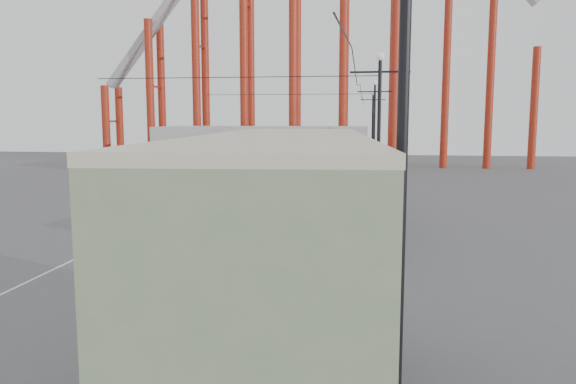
# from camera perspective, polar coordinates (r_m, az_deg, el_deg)

# --- Properties ---
(ground) EXTENTS (160.00, 160.00, 0.00)m
(ground) POSITION_cam_1_polar(r_m,az_deg,el_deg) (14.97, -12.65, -15.60)
(ground) COLOR #535356
(ground) RESTS_ON ground
(road_markings) EXTENTS (12.52, 120.00, 0.01)m
(road_markings) POSITION_cam_1_polar(r_m,az_deg,el_deg) (33.58, -2.13, -2.52)
(road_markings) COLOR silver
(road_markings) RESTS_ON ground
(lamp_post_mid) EXTENTS (3.20, 0.44, 9.32)m
(lamp_post_mid) POSITION_cam_1_polar(r_m,az_deg,el_deg) (30.88, 9.19, 5.24)
(lamp_post_mid) COLOR black
(lamp_post_mid) RESTS_ON ground
(lamp_post_far) EXTENTS (3.20, 0.44, 9.32)m
(lamp_post_far) POSITION_cam_1_polar(r_m,az_deg,el_deg) (52.87, 8.75, 6.12)
(lamp_post_far) COLOR black
(lamp_post_far) RESTS_ON ground
(lamp_post_distant) EXTENTS (3.20, 0.44, 9.32)m
(lamp_post_distant) POSITION_cam_1_polar(r_m,az_deg,el_deg) (74.86, 8.57, 6.48)
(lamp_post_distant) COLOR black
(lamp_post_distant) RESTS_ON ground
(fairground_shed) EXTENTS (22.00, 10.00, 5.00)m
(fairground_shed) POSITION_cam_1_polar(r_m,az_deg,el_deg) (60.95, -2.36, 4.31)
(fairground_shed) COLOR #A9A9A3
(fairground_shed) RESTS_ON ground
(double_decker_bus) EXTENTS (3.33, 10.50, 5.55)m
(double_decker_bus) POSITION_cam_1_polar(r_m,az_deg,el_deg) (9.80, -0.36, -8.55)
(double_decker_bus) COLOR #3D4525
(double_decker_bus) RESTS_ON ground
(single_decker_green) EXTENTS (3.88, 11.18, 3.09)m
(single_decker_green) POSITION_cam_1_polar(r_m,az_deg,el_deg) (27.19, 3.84, -1.18)
(single_decker_green) COLOR gray
(single_decker_green) RESTS_ON ground
(single_decker_cream) EXTENTS (2.49, 9.71, 3.02)m
(single_decker_cream) POSITION_cam_1_polar(r_m,az_deg,el_deg) (36.03, 5.15, 0.85)
(single_decker_cream) COLOR beige
(single_decker_cream) RESTS_ON ground
(pedestrian) EXTENTS (0.85, 0.74, 1.98)m
(pedestrian) POSITION_cam_1_polar(r_m,az_deg,el_deg) (26.10, -2.81, -3.22)
(pedestrian) COLOR black
(pedestrian) RESTS_ON ground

